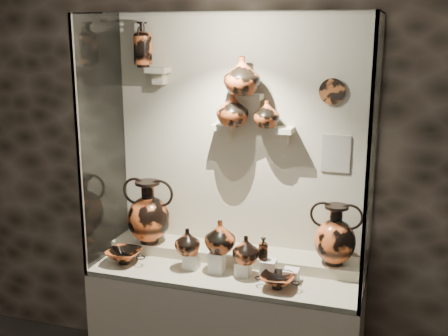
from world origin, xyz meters
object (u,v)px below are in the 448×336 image
(kylix_left, at_px, (124,255))
(ovoid_vase_c, at_px, (267,114))
(amphora_left, at_px, (149,212))
(amphora_right, at_px, (335,235))
(jug_c, at_px, (246,250))
(kylix_right, at_px, (277,280))
(lekythos_small, at_px, (263,247))
(lekythos_tall, at_px, (143,42))
(jug_b, at_px, (220,236))
(ovoid_vase_a, at_px, (232,109))
(ovoid_vase_b, at_px, (242,75))
(jug_a, at_px, (188,241))

(kylix_left, xyz_separation_m, ovoid_vase_c, (0.85, 0.32, 0.92))
(amphora_left, relative_size, amphora_right, 1.14)
(amphora_right, relative_size, kylix_left, 1.33)
(jug_c, relative_size, kylix_right, 0.68)
(kylix_left, bearing_deg, amphora_left, 71.11)
(lekythos_small, distance_m, lekythos_tall, 1.52)
(jug_c, bearing_deg, ovoid_vase_c, 56.12)
(jug_b, xyz_separation_m, ovoid_vase_c, (0.22, 0.24, 0.74))
(amphora_left, xyz_separation_m, ovoid_vase_a, (0.56, 0.07, 0.71))
(lekythos_small, xyz_separation_m, ovoid_vase_c, (-0.06, 0.26, 0.77))
(kylix_left, xyz_separation_m, lekythos_tall, (0.02, 0.34, 1.34))
(ovoid_vase_b, bearing_deg, lekythos_tall, 171.24)
(lekythos_small, height_order, ovoid_vase_b, ovoid_vase_b)
(ovoid_vase_b, bearing_deg, ovoid_vase_a, 164.62)
(kylix_left, relative_size, kylix_right, 1.12)
(lekythos_small, relative_size, ovoid_vase_a, 0.76)
(kylix_left, xyz_separation_m, ovoid_vase_a, (0.64, 0.30, 0.94))
(amphora_left, distance_m, ovoid_vase_c, 1.04)
(jug_c, xyz_separation_m, kylix_left, (-0.80, -0.05, -0.12))
(ovoid_vase_c, bearing_deg, jug_a, -139.01)
(lekythos_small, bearing_deg, lekythos_tall, 137.94)
(amphora_right, distance_m, lekythos_tall, 1.73)
(lekythos_small, bearing_deg, ovoid_vase_c, 77.60)
(kylix_right, relative_size, ovoid_vase_b, 1.09)
(jug_a, relative_size, ovoid_vase_a, 0.80)
(jug_b, height_order, lekythos_tall, lekythos_tall)
(amphora_left, relative_size, kylix_right, 1.70)
(amphora_left, xyz_separation_m, kylix_left, (-0.07, -0.23, -0.23))
(jug_a, relative_size, lekythos_small, 1.05)
(amphora_right, xyz_separation_m, ovoid_vase_c, (-0.46, 0.07, 0.71))
(jug_b, bearing_deg, jug_a, -152.61)
(amphora_right, height_order, lekythos_tall, lekythos_tall)
(jug_b, height_order, jug_c, jug_b)
(amphora_right, relative_size, jug_a, 2.26)
(amphora_right, xyz_separation_m, ovoid_vase_a, (-0.68, 0.05, 0.73))
(jug_a, height_order, lekythos_small, lekythos_small)
(kylix_right, bearing_deg, ovoid_vase_b, 111.40)
(jug_b, distance_m, kylix_right, 0.45)
(amphora_right, xyz_separation_m, lekythos_small, (-0.40, -0.19, -0.06))
(lekythos_small, bearing_deg, amphora_left, 143.83)
(lekythos_small, relative_size, ovoid_vase_c, 0.94)
(jug_c, relative_size, lekythos_tall, 0.53)
(lekythos_small, xyz_separation_m, ovoid_vase_b, (-0.21, 0.23, 1.00))
(amphora_left, height_order, lekythos_small, amphora_left)
(ovoid_vase_c, bearing_deg, ovoid_vase_b, -160.02)
(jug_c, height_order, lekythos_tall, lekythos_tall)
(lekythos_small, bearing_deg, jug_a, 156.79)
(ovoid_vase_a, xyz_separation_m, ovoid_vase_b, (0.06, -0.01, 0.21))
(kylix_left, distance_m, ovoid_vase_c, 1.29)
(lekythos_small, relative_size, kylix_right, 0.63)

